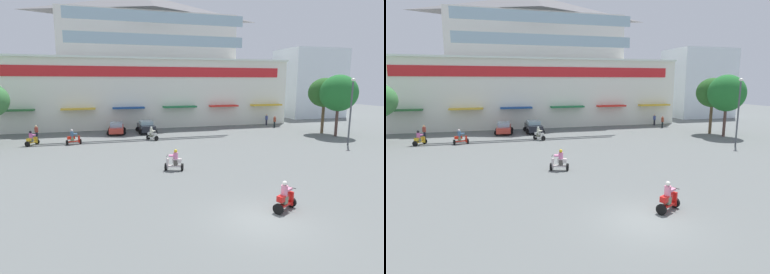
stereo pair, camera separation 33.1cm
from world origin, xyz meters
The scene contains 16 objects.
ground_plane centered at (0.00, 13.00, 0.00)m, with size 128.00×128.00×0.00m, color slate.
colonial_building centered at (0.00, 35.29, 7.96)m, with size 39.80×14.56×18.57m.
flank_building_right centered at (29.59, 37.91, 6.01)m, with size 10.48×8.29×12.02m.
plaza_tree_1 centered at (19.28, 18.07, 4.99)m, with size 4.29×3.93×7.08m.
plaza_tree_3 centered at (19.18, 20.35, 4.97)m, with size 3.95×3.48×6.75m.
parked_car_0 centered at (-5.30, 26.90, 0.70)m, with size 2.42×4.42×1.38m.
parked_car_1 centered at (-1.72, 26.65, 0.77)m, with size 2.42×4.11×1.51m.
scooter_rider_0 centered at (-2.02, 9.14, 0.65)m, with size 1.42×0.95×1.55m.
scooter_rider_1 centered at (-13.75, 21.74, 0.60)m, with size 1.18×1.54×1.49m.
scooter_rider_2 centered at (-1.76, 21.41, 0.61)m, with size 1.25×1.42×1.48m.
scooter_rider_3 centered at (-9.80, 21.13, 0.64)m, with size 1.53×0.92×1.57m.
scooter_rider_4 centered at (1.63, 0.71, 0.64)m, with size 1.48×1.14×1.55m.
pedestrian_0 centered at (-13.90, 25.01, 0.90)m, with size 0.53×0.53×1.59m.
pedestrian_1 centered at (16.26, 28.87, 0.89)m, with size 0.47×0.47×1.58m.
pedestrian_2 centered at (16.09, 26.31, 0.93)m, with size 0.36×0.36×1.63m.
streetlamp_near centered at (16.83, 13.40, 3.87)m, with size 0.40×0.40×6.62m.
Camera 1 is at (-6.68, -11.99, 6.23)m, focal length 29.20 mm.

